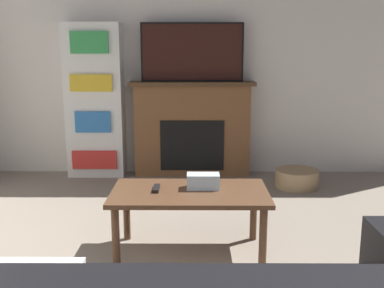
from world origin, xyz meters
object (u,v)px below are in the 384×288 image
object	(u,v)px
tv	(192,52)
coffee_table	(190,199)
fireplace	(192,128)
bookshelf	(95,101)
storage_basket	(297,178)

from	to	relation	value
tv	coffee_table	world-z (taller)	tv
coffee_table	fireplace	bearing A→B (deg)	89.83
fireplace	bookshelf	size ratio (longest dim) A/B	0.82
tv	storage_basket	bearing A→B (deg)	-22.82
coffee_table	bookshelf	xyz separation A→B (m)	(-1.05, 1.97, 0.43)
tv	bookshelf	distance (m)	1.17
fireplace	coffee_table	size ratio (longest dim) A/B	1.29
coffee_table	storage_basket	size ratio (longest dim) A/B	2.43
storage_basket	fireplace	bearing A→B (deg)	156.28
bookshelf	storage_basket	bearing A→B (deg)	-11.87
tv	coffee_table	distance (m)	2.19
tv	bookshelf	xyz separation A→B (m)	(-1.05, -0.00, -0.52)
bookshelf	storage_basket	size ratio (longest dim) A/B	3.83
fireplace	storage_basket	xyz separation A→B (m)	(1.07, -0.47, -0.43)
tv	bookshelf	bearing A→B (deg)	-179.84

